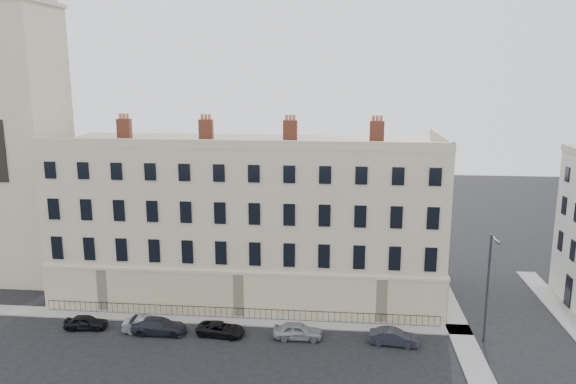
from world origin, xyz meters
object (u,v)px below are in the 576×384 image
car_e (298,331)px  car_d (221,329)px  car_c (159,326)px  car_a (86,322)px  car_b (146,324)px  streetlamp (488,284)px  car_f (394,337)px

car_e → car_d: bearing=88.7°
car_c → car_a: bearing=87.3°
car_b → streetlamp: bearing=-98.3°
car_b → car_d: bearing=-101.0°
car_c → car_e: (11.59, 0.20, 0.01)m
car_a → car_e: car_e is taller
car_a → streetlamp: (33.06, 0.83, 4.41)m
car_d → car_e: bearing=-83.0°
car_f → streetlamp: streetlamp is taller
car_c → streetlamp: 26.96m
car_c → car_d: car_c is taller
car_c → streetlamp: streetlamp is taller
car_d → streetlamp: bearing=-80.8°
car_d → streetlamp: (21.40, 0.88, 4.46)m
car_e → streetlamp: (15.00, 0.86, 4.34)m
car_c → streetlamp: (26.59, 1.05, 4.35)m
car_c → car_f: (19.30, -0.05, -0.03)m
car_b → streetlamp: 28.16m
car_d → car_a: bearing=96.6°
car_b → streetlamp: (27.81, 0.74, 4.39)m
car_c → car_e: car_e is taller
car_c → car_b: bearing=75.1°
streetlamp → car_a: bearing=-175.4°
car_c → car_f: 19.30m
car_f → car_c: bearing=95.9°
car_b → car_d: (6.41, -0.13, -0.08)m
car_a → car_b: size_ratio=0.93×
car_c → car_f: size_ratio=1.19×
car_a → car_b: car_b is taller
car_d → car_f: (14.11, -0.22, 0.08)m
car_d → streetlamp: streetlamp is taller
car_a → car_e: bearing=-95.9°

